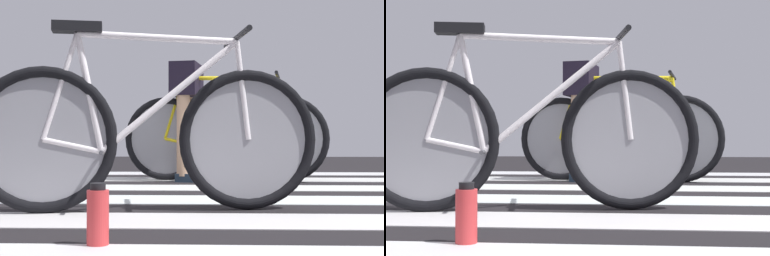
# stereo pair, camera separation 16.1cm
# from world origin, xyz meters

# --- Properties ---
(ground) EXTENTS (18.00, 14.00, 0.02)m
(ground) POSITION_xyz_m (0.00, 0.00, 0.01)
(ground) COLOR black
(crosswalk_markings) EXTENTS (5.35, 4.26, 0.00)m
(crosswalk_markings) POSITION_xyz_m (-0.03, 0.26, 0.02)
(crosswalk_markings) COLOR silver
(crosswalk_markings) RESTS_ON ground
(bicycle_1_of_2) EXTENTS (1.72, 0.55, 0.93)m
(bicycle_1_of_2) POSITION_xyz_m (-0.43, -0.61, 0.41)
(bicycle_1_of_2) COLOR black
(bicycle_1_of_2) RESTS_ON ground
(bicycle_2_of_2) EXTENTS (1.72, 0.54, 0.93)m
(bicycle_2_of_2) POSITION_xyz_m (-0.01, 1.25, 0.41)
(bicycle_2_of_2) COLOR black
(bicycle_2_of_2) RESTS_ON ground
(cyclist_2_of_2) EXTENTS (0.37, 0.44, 1.00)m
(cyclist_2_of_2) POSITION_xyz_m (-0.32, 1.30, 0.67)
(cyclist_2_of_2) COLOR tan
(cyclist_2_of_2) RESTS_ON ground
(water_bottle) EXTENTS (0.08, 0.08, 0.21)m
(water_bottle) POSITION_xyz_m (-0.50, -1.44, 0.12)
(water_bottle) COLOR #D33639
(water_bottle) RESTS_ON ground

